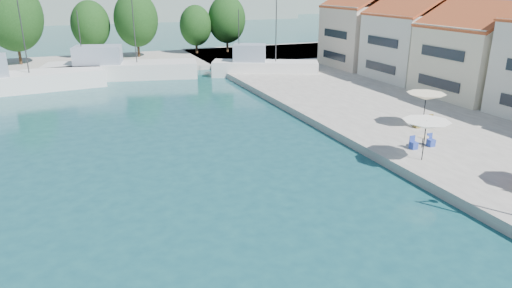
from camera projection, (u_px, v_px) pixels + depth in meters
name	position (u px, v px, depth m)	size (l,w,h in m)	color
quay_right	(481.00, 108.00, 40.10)	(32.00, 92.00, 0.60)	gray
quay_far	(95.00, 64.00, 61.89)	(90.00, 16.00, 0.60)	gray
building_04	(479.00, 48.00, 41.87)	(9.00, 8.80, 9.20)	beige
building_05	(413.00, 36.00, 49.67)	(8.40, 8.80, 9.70)	silver
building_06	(365.00, 27.00, 57.47)	(9.00, 8.80, 10.20)	beige
trawler_02	(6.00, 82.00, 47.01)	(18.80, 6.85, 10.20)	white
trawler_03	(118.00, 69.00, 54.07)	(18.04, 8.18, 10.20)	silver
trawler_04	(262.00, 67.00, 55.22)	(12.82, 8.37, 10.20)	silver
tree_04	(13.00, 16.00, 58.05)	(7.19, 7.19, 10.65)	#3F2B19
tree_05	(91.00, 25.00, 64.35)	(5.36, 5.36, 7.94)	#3F2B19
tree_06	(136.00, 19.00, 64.66)	(6.18, 6.18, 9.15)	#3F2B19
tree_07	(196.00, 26.00, 68.62)	(4.81, 4.81, 7.11)	#3F2B19
tree_08	(227.00, 19.00, 69.72)	(5.75, 5.75, 8.51)	#3F2B19
umbrella_white	(426.00, 125.00, 26.60)	(2.79, 2.79, 2.44)	black
umbrella_cream	(426.00, 97.00, 33.01)	(2.81, 2.81, 2.51)	black
cafe_table_02	(422.00, 143.00, 29.30)	(1.82, 0.70, 0.76)	black
cafe_table_03	(425.00, 123.00, 33.62)	(1.82, 0.70, 0.76)	black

